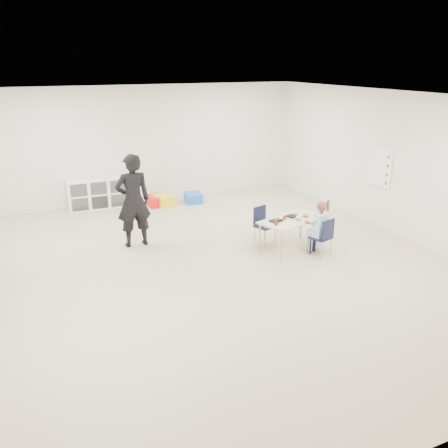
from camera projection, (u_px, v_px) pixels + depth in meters
name	position (u px, v px, depth m)	size (l,w,h in m)	color
room	(214.00, 187.00, 7.65)	(9.00, 9.02, 2.80)	#C3B096
table	(292.00, 234.00, 8.78)	(1.42, 1.00, 0.59)	beige
chair_near	(321.00, 237.00, 8.47)	(0.34, 0.32, 0.71)	black
chair_far	(265.00, 225.00, 9.05)	(0.34, 0.32, 0.71)	black
child	(321.00, 226.00, 8.41)	(0.47, 0.47, 1.11)	#BCDBFF
lunch_tray_near	(293.00, 216.00, 8.80)	(0.22, 0.16, 0.03)	black
lunch_tray_far	(276.00, 220.00, 8.54)	(0.22, 0.16, 0.03)	black
milk_carton	(299.00, 218.00, 8.56)	(0.07, 0.07, 0.10)	white
bread_roll	(305.00, 215.00, 8.78)	(0.09, 0.09, 0.07)	#B47B4A
apple_near	(285.00, 217.00, 8.64)	(0.07, 0.07, 0.07)	maroon
apple_far	(276.00, 223.00, 8.33)	(0.07, 0.07, 0.07)	maroon
cubby_shelf	(98.00, 193.00, 11.22)	(1.40, 0.40, 0.70)	white
rules_poster	(381.00, 167.00, 9.75)	(0.02, 0.60, 0.80)	white
adult	(133.00, 201.00, 8.76)	(0.64, 0.42, 1.76)	black
bin_red	(156.00, 201.00, 11.47)	(0.39, 0.50, 0.24)	red
bin_yellow	(164.00, 200.00, 11.48)	(0.39, 0.50, 0.25)	yellow
bin_blue	(193.00, 198.00, 11.71)	(0.38, 0.49, 0.24)	blue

